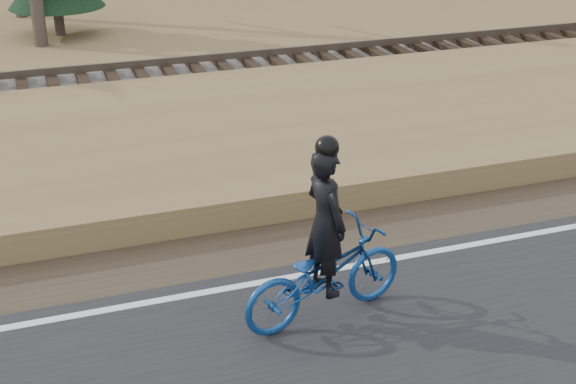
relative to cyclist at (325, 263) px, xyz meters
name	(u,v)px	position (x,y,z in m)	size (l,w,h in m)	color
ground	(477,256)	(2.50, 0.74, -0.76)	(120.00, 120.00, 0.00)	olive
edge_line	(470,245)	(2.50, 0.94, -0.69)	(120.00, 0.12, 0.01)	silver
shoulder	(434,217)	(2.50, 1.94, -0.74)	(120.00, 1.60, 0.04)	#473A2B
embankment	(352,137)	(2.50, 4.94, -0.54)	(120.00, 5.00, 0.44)	olive
ballast	(283,80)	(2.50, 8.74, -0.53)	(120.00, 3.00, 0.45)	slate
railroad	(282,66)	(2.50, 8.74, -0.23)	(120.00, 2.40, 0.29)	black
cyclist	(325,263)	(0.00, 0.00, 0.00)	(2.18, 1.15, 2.21)	navy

